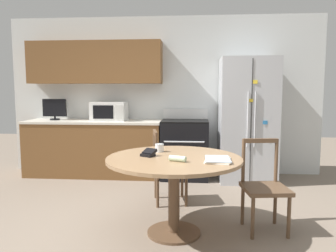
# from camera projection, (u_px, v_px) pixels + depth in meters

# --- Properties ---
(ground_plane) EXTENTS (14.00, 14.00, 0.00)m
(ground_plane) POSITION_uv_depth(u_px,v_px,m) (136.00, 240.00, 3.05)
(ground_plane) COLOR gray
(back_wall) EXTENTS (5.20, 0.44, 2.60)m
(back_wall) POSITION_uv_depth(u_px,v_px,m) (145.00, 87.00, 5.48)
(back_wall) COLOR silver
(back_wall) RESTS_ON ground_plane
(kitchen_counter) EXTENTS (2.22, 0.64, 0.90)m
(kitchen_counter) POSITION_uv_depth(u_px,v_px,m) (94.00, 148.00, 5.36)
(kitchen_counter) COLOR brown
(kitchen_counter) RESTS_ON ground_plane
(refrigerator) EXTENTS (0.83, 0.79, 1.87)m
(refrigerator) POSITION_uv_depth(u_px,v_px,m) (247.00, 120.00, 5.02)
(refrigerator) COLOR #B2B5BA
(refrigerator) RESTS_ON ground_plane
(oven_range) EXTENTS (0.73, 0.68, 1.08)m
(oven_range) POSITION_uv_depth(u_px,v_px,m) (185.00, 148.00, 5.21)
(oven_range) COLOR black
(oven_range) RESTS_ON ground_plane
(microwave) EXTENTS (0.56, 0.36, 0.30)m
(microwave) POSITION_uv_depth(u_px,v_px,m) (109.00, 111.00, 5.31)
(microwave) COLOR white
(microwave) RESTS_ON kitchen_counter
(countertop_tv) EXTENTS (0.39, 0.16, 0.35)m
(countertop_tv) POSITION_uv_depth(u_px,v_px,m) (55.00, 109.00, 5.41)
(countertop_tv) COLOR black
(countertop_tv) RESTS_ON kitchen_counter
(dining_table) EXTENTS (1.29, 1.29, 0.76)m
(dining_table) POSITION_uv_depth(u_px,v_px,m) (174.00, 171.00, 3.13)
(dining_table) COLOR #997551
(dining_table) RESTS_ON ground_plane
(dining_chair_far) EXTENTS (0.49, 0.49, 0.90)m
(dining_chair_far) POSITION_uv_depth(u_px,v_px,m) (168.00, 168.00, 4.05)
(dining_chair_far) COLOR brown
(dining_chair_far) RESTS_ON ground_plane
(dining_chair_right) EXTENTS (0.47, 0.47, 0.90)m
(dining_chair_right) POSITION_uv_depth(u_px,v_px,m) (264.00, 187.00, 3.24)
(dining_chair_right) COLOR brown
(dining_chair_right) RESTS_ON ground_plane
(candle_glass) EXTENTS (0.09, 0.09, 0.08)m
(candle_glass) POSITION_uv_depth(u_px,v_px,m) (159.00, 148.00, 3.39)
(candle_glass) COLOR silver
(candle_glass) RESTS_ON dining_table
(folded_napkin) EXTENTS (0.16, 0.10, 0.05)m
(folded_napkin) POSITION_uv_depth(u_px,v_px,m) (178.00, 159.00, 2.93)
(folded_napkin) COLOR beige
(folded_napkin) RESTS_ON dining_table
(wallet) EXTENTS (0.17, 0.17, 0.07)m
(wallet) POSITION_uv_depth(u_px,v_px,m) (149.00, 153.00, 3.17)
(wallet) COLOR black
(wallet) RESTS_ON dining_table
(mail_stack) EXTENTS (0.26, 0.33, 0.02)m
(mail_stack) POSITION_uv_depth(u_px,v_px,m) (218.00, 160.00, 2.96)
(mail_stack) COLOR white
(mail_stack) RESTS_ON dining_table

